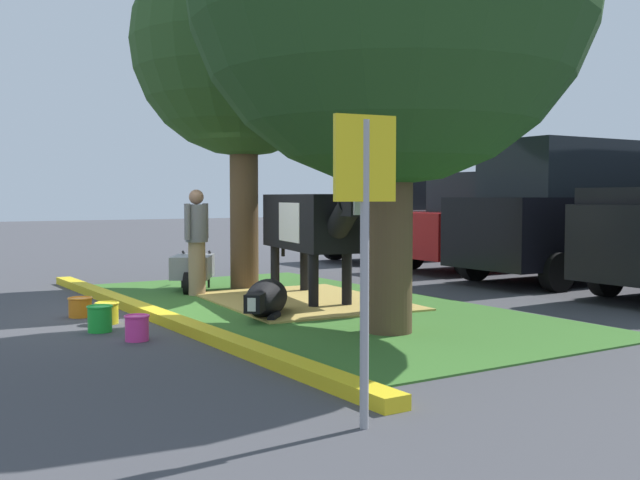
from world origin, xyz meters
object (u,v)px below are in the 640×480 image
(sedan_red, at_px, (491,223))
(calf_lying, at_px, (266,299))
(bucket_green, at_px, (100,318))
(wheelbarrow, at_px, (192,268))
(shade_tree_left, at_px, (243,47))
(sedan_silver, at_px, (404,219))
(bucket_orange, at_px, (80,307))
(person_handler, at_px, (197,239))
(parking_sign, at_px, (365,209))
(bucket_yellow, at_px, (107,312))
(cow_holstein, at_px, (311,223))
(person_visitor_near, at_px, (381,252))
(bucket_pink, at_px, (137,327))
(suv_black, at_px, (573,211))

(sedan_red, bearing_deg, calf_lying, -66.62)
(bucket_green, bearing_deg, wheelbarrow, 140.76)
(shade_tree_left, xyz_separation_m, sedan_silver, (-3.17, 5.93, -2.98))
(bucket_orange, bearing_deg, person_handler, 117.27)
(parking_sign, relative_size, sedan_silver, 0.46)
(bucket_orange, distance_m, bucket_yellow, 0.70)
(sedan_silver, height_order, sedan_red, same)
(wheelbarrow, distance_m, bucket_green, 3.69)
(sedan_red, bearing_deg, cow_holstein, -69.86)
(parking_sign, relative_size, sedan_red, 0.46)
(bucket_green, relative_size, sedan_silver, 0.07)
(person_visitor_near, distance_m, bucket_pink, 3.33)
(cow_holstein, bearing_deg, person_handler, -140.63)
(sedan_red, bearing_deg, bucket_green, -72.14)
(bucket_yellow, xyz_separation_m, sedan_silver, (-5.28, 8.84, 0.85))
(shade_tree_left, bearing_deg, cow_holstein, 5.82)
(bucket_orange, distance_m, suv_black, 8.75)
(cow_holstein, relative_size, parking_sign, 1.50)
(person_handler, bearing_deg, sedan_silver, 117.00)
(person_handler, bearing_deg, suv_black, 75.56)
(sedan_silver, distance_m, sedan_red, 2.84)
(bucket_green, bearing_deg, parking_sign, 5.49)
(bucket_orange, height_order, bucket_pink, bucket_pink)
(cow_holstein, bearing_deg, parking_sign, -28.56)
(person_visitor_near, distance_m, wheelbarrow, 3.76)
(sedan_silver, bearing_deg, person_handler, -63.00)
(bucket_orange, bearing_deg, sedan_silver, 117.06)
(bucket_orange, bearing_deg, shade_tree_left, 114.88)
(suv_black, bearing_deg, person_visitor_near, -76.60)
(sedan_red, bearing_deg, sedan_silver, -179.51)
(calf_lying, bearing_deg, shade_tree_left, 158.61)
(parking_sign, distance_m, bucket_yellow, 5.18)
(wheelbarrow, bearing_deg, bucket_yellow, -41.72)
(calf_lying, xyz_separation_m, sedan_silver, (-5.87, 6.99, 0.75))
(person_handler, bearing_deg, bucket_orange, -62.73)
(person_visitor_near, xyz_separation_m, bucket_green, (-0.72, -3.44, -0.66))
(bucket_green, bearing_deg, person_handler, 136.25)
(parking_sign, distance_m, suv_black, 9.74)
(parking_sign, bearing_deg, bucket_orange, -176.62)
(bucket_pink, bearing_deg, suv_black, 98.54)
(cow_holstein, relative_size, calf_lying, 2.62)
(person_handler, xyz_separation_m, bucket_orange, (1.06, -2.06, -0.75))
(cow_holstein, xyz_separation_m, parking_sign, (5.32, -2.90, 0.30))
(shade_tree_left, distance_m, parking_sign, 8.01)
(sedan_silver, bearing_deg, bucket_green, -57.52)
(parking_sign, bearing_deg, sedan_red, 130.64)
(person_visitor_near, xyz_separation_m, parking_sign, (3.79, -3.01, 0.63))
(shade_tree_left, bearing_deg, calf_lying, -21.39)
(bucket_pink, relative_size, suv_black, 0.06)
(calf_lying, xyz_separation_m, bucket_orange, (-1.29, -1.99, -0.11))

